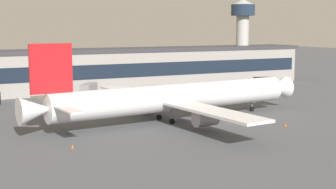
% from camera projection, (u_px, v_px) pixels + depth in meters
% --- Properties ---
extents(ground_plane, '(600.00, 600.00, 0.00)m').
position_uv_depth(ground_plane, '(180.00, 118.00, 102.17)').
color(ground_plane, '#4C4F54').
extents(terminal_building, '(147.10, 14.65, 12.87)m').
position_uv_depth(terminal_building, '(100.00, 69.00, 147.74)').
color(terminal_building, '#9E9993').
rests_on(terminal_building, ground_plane).
extents(airliner, '(64.57, 55.56, 16.58)m').
position_uv_depth(airliner, '(173.00, 98.00, 98.84)').
color(airliner, white).
rests_on(airliner, ground_plane).
extents(control_tower, '(8.67, 8.67, 29.60)m').
position_uv_depth(control_tower, '(243.00, 30.00, 173.57)').
color(control_tower, '#B7B7B2').
rests_on(control_tower, ground_plane).
extents(catering_truck, '(6.43, 7.30, 4.15)m').
position_uv_depth(catering_truck, '(89.00, 90.00, 130.76)').
color(catering_truck, gray).
rests_on(catering_truck, ground_plane).
extents(pushback_tractor, '(5.00, 5.39, 1.75)m').
position_uv_depth(pushback_tractor, '(160.00, 90.00, 140.10)').
color(pushback_tractor, red).
rests_on(pushback_tractor, ground_plane).
extents(baggage_tug, '(3.13, 4.07, 1.85)m').
position_uv_depth(baggage_tug, '(51.00, 96.00, 127.82)').
color(baggage_tug, white).
rests_on(baggage_tug, ground_plane).
extents(stair_truck, '(6.46, 4.28, 3.55)m').
position_uv_depth(stair_truck, '(264.00, 82.00, 153.18)').
color(stair_truck, black).
rests_on(stair_truck, ground_plane).
extents(follow_me_car, '(4.62, 2.50, 1.85)m').
position_uv_depth(follow_me_car, '(241.00, 86.00, 149.15)').
color(follow_me_car, gray).
rests_on(follow_me_car, ground_plane).
extents(traffic_cone_0, '(0.47, 0.47, 0.58)m').
position_uv_depth(traffic_cone_0, '(72.00, 146.00, 76.93)').
color(traffic_cone_0, '#F2590C').
rests_on(traffic_cone_0, ground_plane).
extents(traffic_cone_1, '(0.45, 0.45, 0.56)m').
position_uv_depth(traffic_cone_1, '(285.00, 125.00, 94.13)').
color(traffic_cone_1, '#F2590C').
rests_on(traffic_cone_1, ground_plane).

